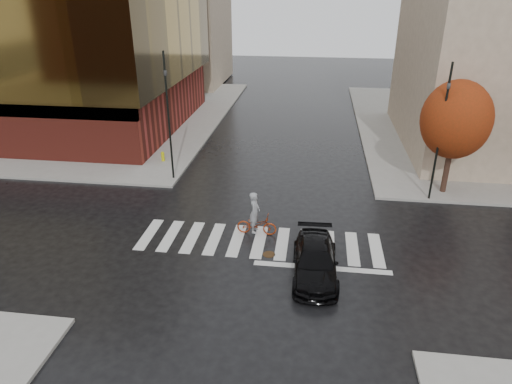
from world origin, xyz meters
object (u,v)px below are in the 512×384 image
sedan (315,261)px  cyclist (256,220)px  fire_hydrant (163,156)px  traffic_light_ne (442,124)px  traffic_light_nw (168,108)px

sedan → cyclist: 4.24m
sedan → fire_hydrant: sedan is taller
sedan → cyclist: bearing=131.7°
sedan → fire_hydrant: size_ratio=6.81×
cyclist → traffic_light_ne: 11.18m
sedan → traffic_light_nw: (-8.97, 9.06, 3.92)m
traffic_light_nw → traffic_light_ne: size_ratio=1.02×
sedan → fire_hydrant: (-10.54, 11.80, -0.14)m
traffic_light_ne → fire_hydrant: (-16.87, 3.70, -3.97)m
traffic_light_ne → traffic_light_nw: bearing=-7.8°
fire_hydrant → sedan: bearing=-48.2°
sedan → traffic_light_ne: 10.97m
sedan → cyclist: cyclist is taller
cyclist → sedan: bearing=-134.0°
cyclist → fire_hydrant: size_ratio=3.32×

